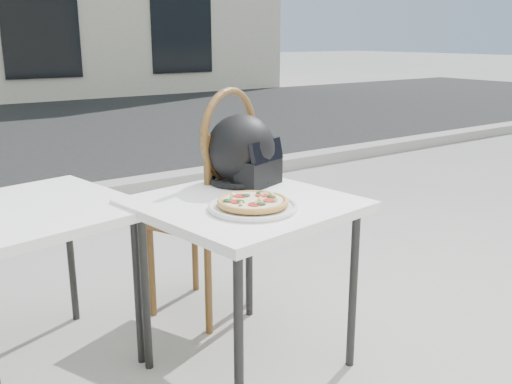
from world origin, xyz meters
TOP-DOWN VIEW (x-y plane):
  - ground at (0.00, 0.00)m, footprint 80.00×80.00m
  - street_asphalt at (0.00, 7.00)m, footprint 30.00×8.00m
  - curb at (0.00, 3.00)m, footprint 30.00×0.25m
  - cafe_table_main at (-0.53, 0.14)m, footprint 0.87×0.87m
  - plate at (-0.57, 0.01)m, footprint 0.43×0.43m
  - pizza at (-0.57, 0.01)m, footprint 0.32×0.32m
  - helmet at (-0.37, 0.37)m, footprint 0.38×0.39m
  - cafe_chair_main at (-0.40, 0.60)m, footprint 0.57×0.57m
  - cafe_table_side at (-1.24, 0.59)m, footprint 0.87×0.87m

SIDE VIEW (x-z plane):
  - ground at x=0.00m, z-range 0.00..0.00m
  - street_asphalt at x=0.00m, z-range 0.00..0.00m
  - curb at x=0.00m, z-range 0.00..0.12m
  - cafe_chair_main at x=-0.40m, z-range 0.06..1.20m
  - cafe_table_side at x=-1.24m, z-range 0.29..1.00m
  - cafe_table_main at x=-0.53m, z-range 0.30..1.03m
  - plate at x=-0.57m, z-range 0.73..0.75m
  - pizza at x=-0.57m, z-range 0.74..0.78m
  - helmet at x=-0.37m, z-range 0.71..1.01m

